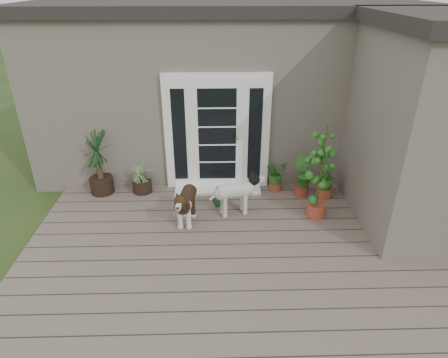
{
  "coord_description": "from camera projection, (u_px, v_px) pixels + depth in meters",
  "views": [
    {
      "loc": [
        -0.26,
        -4.0,
        3.69
      ],
      "look_at": [
        -0.1,
        1.75,
        0.7
      ],
      "focal_mm": 31.13,
      "sensor_mm": 36.0,
      "label": 1
    }
  ],
  "objects": [
    {
      "name": "herb_b",
      "position": [
        302.0,
        182.0,
        7.08
      ],
      "size": [
        0.48,
        0.48,
        0.52
      ],
      "primitive_type": "imported",
      "rotation": [
        0.0,
        0.0,
        2.49
      ],
      "color": "#285F1B",
      "rests_on": "deck"
    },
    {
      "name": "herb_c",
      "position": [
        325.0,
        183.0,
        7.02
      ],
      "size": [
        0.37,
        0.37,
        0.54
      ],
      "primitive_type": "imported",
      "rotation": [
        0.0,
        0.0,
        4.62
      ],
      "color": "#265A19",
      "rests_on": "deck"
    },
    {
      "name": "door_step",
      "position": [
        218.0,
        189.0,
        7.31
      ],
      "size": [
        1.6,
        0.4,
        0.05
      ],
      "primitive_type": "cube",
      "color": "white",
      "rests_on": "deck"
    },
    {
      "name": "roof_main",
      "position": [
        225.0,
        5.0,
        7.9
      ],
      "size": [
        7.6,
        4.2,
        0.2
      ],
      "primitive_type": "cube",
      "color": "#2D2826",
      "rests_on": "house_main"
    },
    {
      "name": "spider_plant",
      "position": [
        141.0,
        177.0,
        7.15
      ],
      "size": [
        0.78,
        0.78,
        0.63
      ],
      "primitive_type": null,
      "rotation": [
        0.0,
        0.0,
        0.43
      ],
      "color": "#7B9058",
      "rests_on": "deck"
    },
    {
      "name": "house_main",
      "position": [
        225.0,
        85.0,
        8.67
      ],
      "size": [
        7.4,
        4.0,
        3.1
      ],
      "primitive_type": "cube",
      "color": "#665E54",
      "rests_on": "ground"
    },
    {
      "name": "house_wing",
      "position": [
        420.0,
        135.0,
        5.94
      ],
      "size": [
        1.6,
        2.4,
        3.1
      ],
      "primitive_type": "cube",
      "color": "#665E54",
      "rests_on": "ground"
    },
    {
      "name": "white_dog",
      "position": [
        234.0,
        197.0,
        6.47
      ],
      "size": [
        0.83,
        0.52,
        0.64
      ],
      "primitive_type": null,
      "rotation": [
        0.0,
        0.0,
        -1.3
      ],
      "color": "white",
      "rests_on": "deck"
    },
    {
      "name": "brindle_dog",
      "position": [
        186.0,
        205.0,
        6.22
      ],
      "size": [
        0.45,
        0.82,
        0.65
      ],
      "primitive_type": null,
      "rotation": [
        0.0,
        0.0,
        2.98
      ],
      "color": "#372214",
      "rests_on": "deck"
    },
    {
      "name": "deck",
      "position": [
        233.0,
        261.0,
        5.59
      ],
      "size": [
        6.2,
        4.6,
        0.12
      ],
      "primitive_type": "cube",
      "color": "#6B5B4C",
      "rests_on": "ground"
    },
    {
      "name": "sapling",
      "position": [
        321.0,
        171.0,
        6.17
      ],
      "size": [
        0.65,
        0.65,
        1.69
      ],
      "primitive_type": null,
      "rotation": [
        0.0,
        0.0,
        -0.39
      ],
      "color": "#224E16",
      "rests_on": "deck"
    },
    {
      "name": "clog_right",
      "position": [
        230.0,
        192.0,
        7.17
      ],
      "size": [
        0.16,
        0.32,
        0.09
      ],
      "primitive_type": null,
      "rotation": [
        0.0,
        0.0,
        -0.06
      ],
      "color": "black",
      "rests_on": "deck"
    },
    {
      "name": "door_unit",
      "position": [
        217.0,
        133.0,
        7.01
      ],
      "size": [
        1.9,
        0.14,
        2.15
      ],
      "primitive_type": "cube",
      "color": "white",
      "rests_on": "deck"
    },
    {
      "name": "herb_a",
      "position": [
        276.0,
        178.0,
        7.24
      ],
      "size": [
        0.55,
        0.55,
        0.51
      ],
      "primitive_type": "imported",
      "rotation": [
        0.0,
        0.0,
        0.52
      ],
      "color": "#1C5E1A",
      "rests_on": "deck"
    },
    {
      "name": "yucca",
      "position": [
        99.0,
        164.0,
        7.0
      ],
      "size": [
        0.96,
        0.96,
        1.18
      ],
      "primitive_type": null,
      "rotation": [
        0.0,
        0.0,
        0.21
      ],
      "color": "#113411",
      "rests_on": "deck"
    },
    {
      "name": "clog_left",
      "position": [
        217.0,
        201.0,
        6.88
      ],
      "size": [
        0.21,
        0.33,
        0.09
      ],
      "primitive_type": null,
      "rotation": [
        0.0,
        0.0,
        0.23
      ],
      "color": "black",
      "rests_on": "deck"
    }
  ]
}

